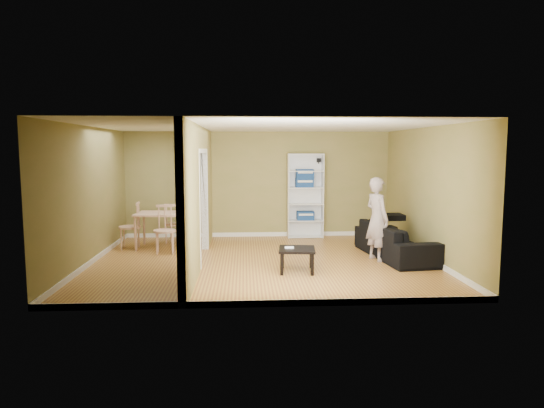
# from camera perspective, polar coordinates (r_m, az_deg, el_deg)

# --- Properties ---
(room_shell) EXTENTS (6.50, 6.50, 6.50)m
(room_shell) POSITION_cam_1_polar(r_m,az_deg,el_deg) (9.27, -1.16, 1.08)
(room_shell) COLOR #B78C37
(room_shell) RESTS_ON ground
(partition) EXTENTS (0.22, 5.50, 2.60)m
(partition) POSITION_cam_1_polar(r_m,az_deg,el_deg) (9.31, -8.57, 1.03)
(partition) COLOR #97844A
(partition) RESTS_ON ground
(wall_speaker) EXTENTS (0.10, 0.10, 0.10)m
(wall_speaker) POSITION_cam_1_polar(r_m,az_deg,el_deg) (12.06, 5.52, 5.15)
(wall_speaker) COLOR black
(wall_speaker) RESTS_ON room_shell
(sofa) EXTENTS (2.45, 1.27, 0.89)m
(sofa) POSITION_cam_1_polar(r_m,az_deg,el_deg) (10.07, 14.37, -3.59)
(sofa) COLOR black
(sofa) RESTS_ON ground
(person) EXTENTS (0.84, 0.76, 1.91)m
(person) POSITION_cam_1_polar(r_m,az_deg,el_deg) (9.65, 12.28, -0.90)
(person) COLOR slate
(person) RESTS_ON ground
(bookshelf) EXTENTS (0.87, 0.38, 2.07)m
(bookshelf) POSITION_cam_1_polar(r_m,az_deg,el_deg) (11.98, 3.91, 1.00)
(bookshelf) COLOR white
(bookshelf) RESTS_ON ground
(paper_box_navy_a) EXTENTS (0.41, 0.27, 0.21)m
(paper_box_navy_a) POSITION_cam_1_polar(r_m,az_deg,el_deg) (11.99, 3.95, -1.36)
(paper_box_navy_a) COLOR navy
(paper_box_navy_a) RESTS_ON bookshelf
(paper_box_navy_b) EXTENTS (0.43, 0.28, 0.22)m
(paper_box_navy_b) POSITION_cam_1_polar(r_m,az_deg,el_deg) (11.90, 3.84, 2.52)
(paper_box_navy_b) COLOR navy
(paper_box_navy_b) RESTS_ON bookshelf
(paper_box_navy_c) EXTENTS (0.43, 0.28, 0.22)m
(paper_box_navy_c) POSITION_cam_1_polar(r_m,az_deg,el_deg) (11.89, 3.88, 3.57)
(paper_box_navy_c) COLOR #141855
(paper_box_navy_c) RESTS_ON bookshelf
(coffee_table) EXTENTS (0.63, 0.63, 0.42)m
(coffee_table) POSITION_cam_1_polar(r_m,az_deg,el_deg) (8.65, 2.95, -5.65)
(coffee_table) COLOR black
(coffee_table) RESTS_ON ground
(game_controller) EXTENTS (0.16, 0.04, 0.03)m
(game_controller) POSITION_cam_1_polar(r_m,az_deg,el_deg) (8.63, 2.05, -5.12)
(game_controller) COLOR white
(game_controller) RESTS_ON coffee_table
(dining_table) EXTENTS (1.25, 0.83, 0.78)m
(dining_table) POSITION_cam_1_polar(r_m,az_deg,el_deg) (10.90, -12.43, -1.42)
(dining_table) COLOR tan
(dining_table) RESTS_ON ground
(chair_left) EXTENTS (0.50, 0.50, 1.03)m
(chair_left) POSITION_cam_1_polar(r_m,az_deg,el_deg) (11.01, -16.39, -2.46)
(chair_left) COLOR #D2B080
(chair_left) RESTS_ON ground
(chair_near) EXTENTS (0.50, 0.50, 1.01)m
(chair_near) POSITION_cam_1_polar(r_m,az_deg,el_deg) (10.35, -12.52, -2.94)
(chair_near) COLOR #DAB68F
(chair_near) RESTS_ON ground
(chair_far) EXTENTS (0.51, 0.51, 0.94)m
(chair_far) POSITION_cam_1_polar(r_m,az_deg,el_deg) (11.46, -11.42, -2.21)
(chair_far) COLOR tan
(chair_far) RESTS_ON ground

